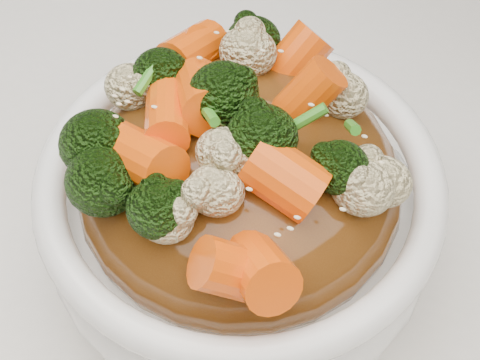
% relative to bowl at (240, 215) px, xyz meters
% --- Properties ---
extents(tablecloth, '(1.20, 0.80, 0.04)m').
position_rel_bowl_xyz_m(tablecloth, '(-0.04, -0.04, -0.06)').
color(tablecloth, white).
rests_on(tablecloth, dining_table).
extents(bowl, '(0.25, 0.25, 0.08)m').
position_rel_bowl_xyz_m(bowl, '(0.00, 0.00, 0.00)').
color(bowl, white).
rests_on(bowl, tablecloth).
extents(sauce_base, '(0.20, 0.20, 0.09)m').
position_rel_bowl_xyz_m(sauce_base, '(0.00, 0.00, 0.03)').
color(sauce_base, '#572F0F').
rests_on(sauce_base, bowl).
extents(carrots, '(0.20, 0.20, 0.05)m').
position_rel_bowl_xyz_m(carrots, '(0.00, 0.00, 0.09)').
color(carrots, '#F75508').
rests_on(carrots, sauce_base).
extents(broccoli, '(0.20, 0.20, 0.04)m').
position_rel_bowl_xyz_m(broccoli, '(0.00, 0.00, 0.08)').
color(broccoli, black).
rests_on(broccoli, sauce_base).
extents(cauliflower, '(0.20, 0.20, 0.03)m').
position_rel_bowl_xyz_m(cauliflower, '(0.00, 0.00, 0.08)').
color(cauliflower, beige).
rests_on(cauliflower, sauce_base).
extents(scallions, '(0.15, 0.15, 0.02)m').
position_rel_bowl_xyz_m(scallions, '(0.00, 0.00, 0.09)').
color(scallions, '#33831E').
rests_on(scallions, sauce_base).
extents(sesame_seeds, '(0.18, 0.18, 0.01)m').
position_rel_bowl_xyz_m(sesame_seeds, '(0.00, 0.00, 0.09)').
color(sesame_seeds, beige).
rests_on(sesame_seeds, sauce_base).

